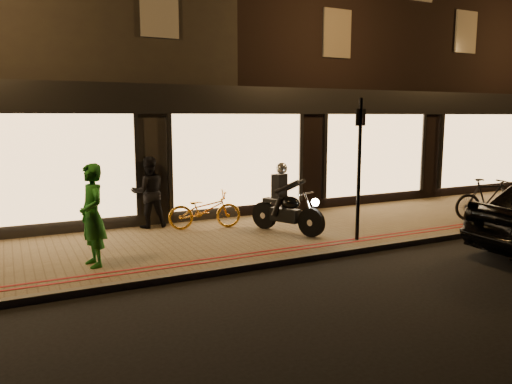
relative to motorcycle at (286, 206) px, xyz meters
The scene contains 11 objects.
ground 2.03m from the motorcycle, 96.33° to the right, with size 90.00×90.00×0.00m, color black.
sidewalk 0.72m from the motorcycle, 150.36° to the left, with size 50.00×4.00×0.12m, color #726146.
kerb_stone 1.96m from the motorcycle, 96.50° to the right, with size 50.00×0.14×0.12m, color #59544C.
red_kerb_lines 1.48m from the motorcycle, 98.91° to the right, with size 50.00×0.26×0.01m.
building_row 7.93m from the motorcycle, 91.68° to the left, with size 48.00×10.11×8.50m.
motorcycle is the anchor object (origin of this frame).
sign_post 1.96m from the motorcycle, 51.05° to the right, with size 0.34×0.15×3.00m.
bicycle_gold 1.93m from the motorcycle, 141.91° to the left, with size 0.59×1.70×0.89m, color gold.
bicycle_dark 5.41m from the motorcycle, 11.99° to the right, with size 0.50×1.78×1.07m, color black.
person_green 4.39m from the motorcycle, behind, with size 0.66×0.44×1.82m, color #1B671D.
person_dark 3.27m from the motorcycle, 143.96° to the left, with size 0.82×0.64×1.69m, color black.
Camera 1 is at (-5.40, -7.75, 2.75)m, focal length 35.00 mm.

